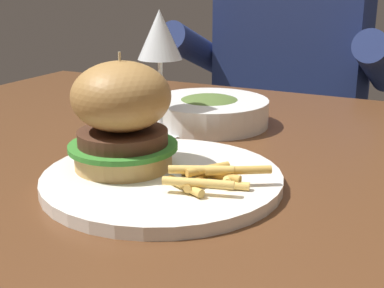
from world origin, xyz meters
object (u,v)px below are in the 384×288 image
wine_glass (160,42)px  diner_person (288,136)px  soup_bowl (209,111)px  burger_sandwich (122,115)px  main_plate (164,180)px

wine_glass → diner_person: size_ratio=0.16×
wine_glass → soup_bowl: 0.15m
burger_sandwich → soup_bowl: 0.27m
soup_bowl → diner_person: size_ratio=0.16×
main_plate → burger_sandwich: 0.09m
wine_glass → diner_person: (0.01, 0.66, -0.31)m
burger_sandwich → wine_glass: 0.19m
burger_sandwich → main_plate: bearing=-1.6°
main_plate → soup_bowl: (-0.06, 0.26, 0.02)m
burger_sandwich → wine_glass: size_ratio=0.73×
soup_bowl → wine_glass: bearing=-114.6°
main_plate → wine_glass: bearing=120.6°
diner_person → main_plate: bearing=-83.3°
diner_person → burger_sandwich: bearing=-87.0°
burger_sandwich → diner_person: bearing=93.0°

